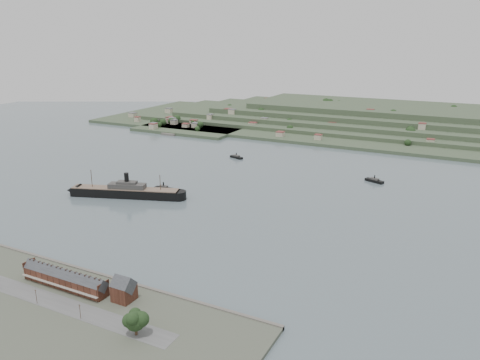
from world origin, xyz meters
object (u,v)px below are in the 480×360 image
at_px(tugboat, 164,188).
at_px(fig_tree, 135,320).
at_px(gabled_building, 124,289).
at_px(steamship, 122,192).
at_px(terrace_row, 65,279).

distance_m(tugboat, fig_tree, 218.32).
height_order(tugboat, fig_tree, fig_tree).
xyz_separation_m(gabled_building, steamship, (-113.72, 131.84, -3.41)).
bearing_deg(gabled_building, steamship, 130.78).
relative_size(terrace_row, tugboat, 3.20).
bearing_deg(gabled_building, tugboat, 119.69).
xyz_separation_m(terrace_row, gabled_building, (37.50, 4.02, 1.34)).
bearing_deg(fig_tree, gabled_building, 139.52).
height_order(terrace_row, gabled_building, gabled_building).
relative_size(steamship, tugboat, 5.99).
relative_size(gabled_building, fig_tree, 1.09).
xyz_separation_m(steamship, fig_tree, (138.51, -153.00, 5.15)).
bearing_deg(terrace_row, tugboat, 108.34).
distance_m(gabled_building, steamship, 174.14).
bearing_deg(fig_tree, terrace_row, 164.62).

